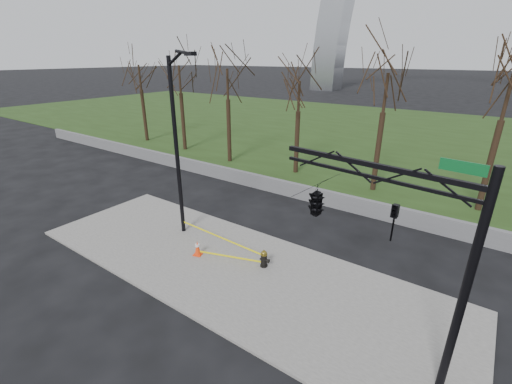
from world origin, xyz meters
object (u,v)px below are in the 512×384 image
Objects in this scene: street_light at (178,138)px; traffic_signal_mast at (341,207)px; fire_hydrant at (264,259)px; traffic_cone at (198,248)px.

traffic_signal_mast is (8.12, -1.65, -0.55)m from street_light.
fire_hydrant is 2.93m from traffic_cone.
fire_hydrant is 0.12× the size of traffic_signal_mast.
traffic_cone is (-2.78, -0.92, -0.01)m from fire_hydrant.
traffic_cone is at bearing -164.05° from fire_hydrant.
fire_hydrant is 5.28m from traffic_signal_mast.
street_light reaches higher than traffic_signal_mast.
traffic_signal_mast is at bearing -25.34° from fire_hydrant.
fire_hydrant is at bearing 16.53° from street_light.
fire_hydrant is 0.09× the size of street_light.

